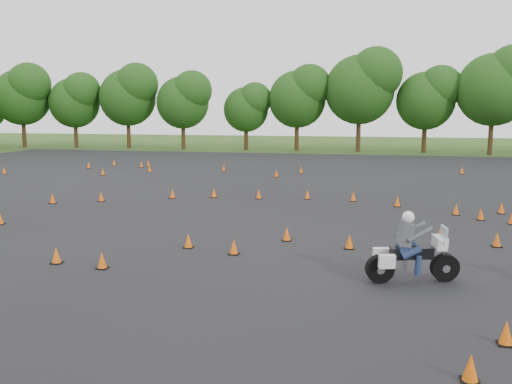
# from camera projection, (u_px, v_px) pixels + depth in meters

# --- Properties ---
(ground) EXTENTS (140.00, 140.00, 0.00)m
(ground) POSITION_uv_depth(u_px,v_px,m) (230.00, 247.00, 18.12)
(ground) COLOR #2D5119
(ground) RESTS_ON ground
(asphalt_pad) EXTENTS (62.00, 62.00, 0.00)m
(asphalt_pad) POSITION_uv_depth(u_px,v_px,m) (266.00, 213.00, 23.93)
(asphalt_pad) COLOR black
(asphalt_pad) RESTS_ON ground
(treeline) EXTENTS (87.02, 32.31, 10.62)m
(treeline) POSITION_uv_depth(u_px,v_px,m) (356.00, 104.00, 50.72)
(treeline) COLOR #1D4313
(treeline) RESTS_ON ground
(traffic_cones) EXTENTS (36.79, 33.26, 0.45)m
(traffic_cones) POSITION_uv_depth(u_px,v_px,m) (261.00, 210.00, 23.53)
(traffic_cones) COLOR #DC5509
(traffic_cones) RESTS_ON asphalt_pad
(rider_grey) EXTENTS (2.53, 1.40, 1.86)m
(rider_grey) POSITION_uv_depth(u_px,v_px,m) (413.00, 246.00, 14.41)
(rider_grey) COLOR #46494E
(rider_grey) RESTS_ON ground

